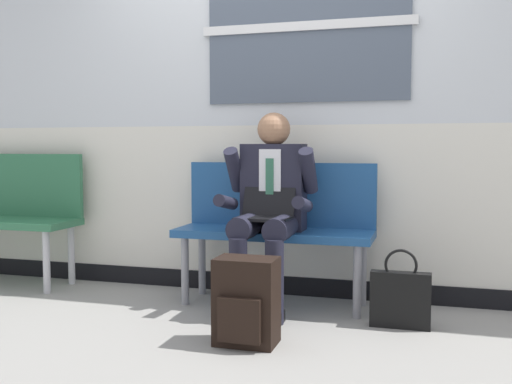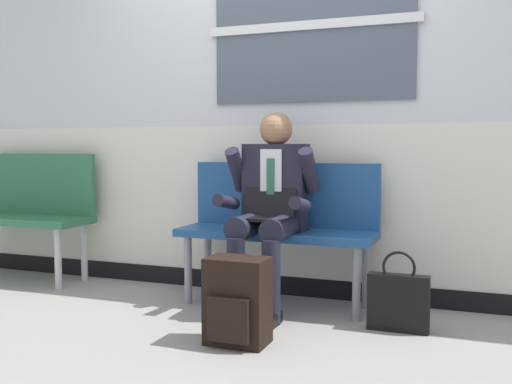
# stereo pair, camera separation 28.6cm
# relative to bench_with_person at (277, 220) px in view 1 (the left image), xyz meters

# --- Properties ---
(ground_plane) EXTENTS (18.00, 18.00, 0.00)m
(ground_plane) POSITION_rel_bench_with_person_xyz_m (-0.12, -0.33, -0.55)
(ground_plane) COLOR gray
(station_wall) EXTENTS (6.73, 0.16, 3.09)m
(station_wall) POSITION_rel_bench_with_person_xyz_m (-0.12, 0.28, 0.99)
(station_wall) COLOR silver
(station_wall) RESTS_ON ground
(bench_with_person) EXTENTS (1.27, 0.42, 0.92)m
(bench_with_person) POSITION_rel_bench_with_person_xyz_m (0.00, 0.00, 0.00)
(bench_with_person) COLOR navy
(bench_with_person) RESTS_ON ground
(bench_empty) EXTENTS (1.06, 0.42, 0.97)m
(bench_empty) POSITION_rel_bench_with_person_xyz_m (-2.05, 0.00, 0.01)
(bench_empty) COLOR #2D6B47
(bench_empty) RESTS_ON ground
(person_seated) EXTENTS (0.57, 0.70, 1.24)m
(person_seated) POSITION_rel_bench_with_person_xyz_m (-0.00, -0.20, 0.12)
(person_seated) COLOR #1E1E2D
(person_seated) RESTS_ON ground
(backpack) EXTENTS (0.32, 0.25, 0.45)m
(backpack) POSITION_rel_bench_with_person_xyz_m (0.06, -0.86, -0.32)
(backpack) COLOR black
(backpack) RESTS_ON ground
(handbag) EXTENTS (0.34, 0.08, 0.45)m
(handbag) POSITION_rel_bench_with_person_xyz_m (0.81, -0.34, -0.37)
(handbag) COLOR black
(handbag) RESTS_ON ground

